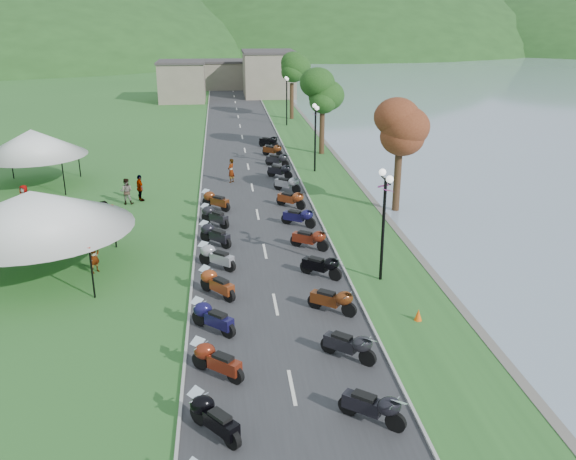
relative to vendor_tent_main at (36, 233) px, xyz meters
name	(u,v)px	position (x,y,z in m)	size (l,w,h in m)	color
road	(248,167)	(10.61, 19.52, -1.99)	(7.00, 120.00, 0.02)	#323235
hills_backdrop	(225,48)	(10.61, 179.52, -2.00)	(360.00, 120.00, 76.00)	#285621
far_building	(219,77)	(8.61, 64.52, 0.50)	(18.00, 16.00, 5.00)	gray
moto_row_left	(215,339)	(8.13, -8.02, -1.45)	(2.60, 36.02, 1.10)	#331411
moto_row_right	(299,217)	(12.84, 5.18, -1.45)	(2.60, 44.83, 1.10)	#331411
vendor_tent_main	(36,233)	(0.00, 0.00, 0.00)	(5.94, 5.94, 4.00)	silver
vendor_tent_side	(35,158)	(-4.25, 15.49, 0.00)	(4.76, 4.76, 4.00)	silver
tree_lakeside	(399,146)	(19.12, 7.49, 2.02)	(2.89, 2.89, 8.04)	#24531A
pedestrian_a	(96,272)	(2.50, -0.20, -2.00)	(0.57, 0.41, 1.56)	slate
pedestrian_b	(127,204)	(2.51, 10.59, -2.00)	(0.81, 0.45, 1.67)	slate
pedestrian_c	(51,239)	(-0.73, 4.66, -2.00)	(1.27, 0.52, 1.96)	slate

